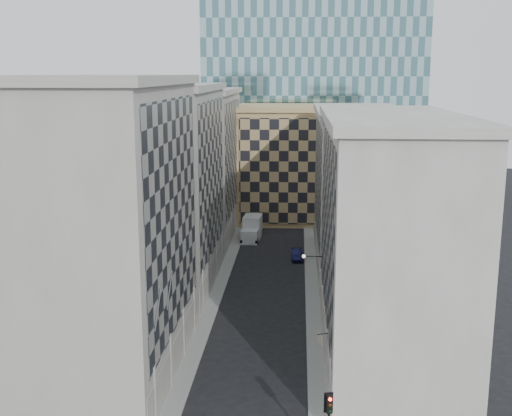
% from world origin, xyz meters
% --- Properties ---
extents(sidewalk_west, '(1.50, 100.00, 0.15)m').
position_xyz_m(sidewalk_west, '(-5.25, 30.00, 0.07)').
color(sidewalk_west, gray).
rests_on(sidewalk_west, ground).
extents(sidewalk_east, '(1.50, 100.00, 0.15)m').
position_xyz_m(sidewalk_east, '(5.25, 30.00, 0.07)').
color(sidewalk_east, gray).
rests_on(sidewalk_east, ground).
extents(bldg_left_a, '(10.80, 22.80, 23.70)m').
position_xyz_m(bldg_left_a, '(-10.88, 11.00, 11.82)').
color(bldg_left_a, '#9E978E').
rests_on(bldg_left_a, ground).
extents(bldg_left_b, '(10.80, 22.80, 22.70)m').
position_xyz_m(bldg_left_b, '(-10.88, 33.00, 11.32)').
color(bldg_left_b, '#9A968F').
rests_on(bldg_left_b, ground).
extents(bldg_left_c, '(10.80, 22.80, 21.70)m').
position_xyz_m(bldg_left_c, '(-10.88, 55.00, 10.83)').
color(bldg_left_c, '#9E978E').
rests_on(bldg_left_c, ground).
extents(bldg_right_a, '(10.80, 26.80, 20.70)m').
position_xyz_m(bldg_right_a, '(10.88, 15.00, 10.32)').
color(bldg_right_a, '#A59F97').
rests_on(bldg_right_a, ground).
extents(bldg_right_b, '(10.80, 28.80, 19.70)m').
position_xyz_m(bldg_right_b, '(10.89, 42.00, 9.85)').
color(bldg_right_b, '#A59F97').
rests_on(bldg_right_b, ground).
extents(tan_block, '(16.80, 14.80, 18.80)m').
position_xyz_m(tan_block, '(2.00, 67.90, 9.44)').
color(tan_block, tan).
rests_on(tan_block, ground).
extents(church_tower, '(7.20, 7.20, 51.50)m').
position_xyz_m(church_tower, '(0.00, 82.00, 26.95)').
color(church_tower, '#2C2722').
rests_on(church_tower, ground).
extents(flagpoles_left, '(0.10, 6.33, 2.33)m').
position_xyz_m(flagpoles_left, '(-5.90, 6.00, 8.00)').
color(flagpoles_left, gray).
rests_on(flagpoles_left, ground).
extents(bracket_lamp, '(1.98, 0.36, 0.36)m').
position_xyz_m(bracket_lamp, '(4.38, 24.00, 6.20)').
color(bracket_lamp, black).
rests_on(bracket_lamp, ground).
extents(traffic_light, '(0.58, 0.54, 4.65)m').
position_xyz_m(traffic_light, '(5.63, -1.00, 3.48)').
color(traffic_light, black).
rests_on(traffic_light, sidewalk_east).
extents(box_truck, '(2.86, 6.29, 3.38)m').
position_xyz_m(box_truck, '(-3.14, 53.86, 1.47)').
color(box_truck, silver).
rests_on(box_truck, ground).
extents(dark_car, '(1.57, 4.12, 1.34)m').
position_xyz_m(dark_car, '(3.50, 44.04, 0.67)').
color(dark_car, '#0F1039').
rests_on(dark_car, ground).
extents(shop_sign, '(0.88, 0.78, 0.88)m').
position_xyz_m(shop_sign, '(5.41, 9.43, 3.83)').
color(shop_sign, black).
rests_on(shop_sign, ground).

